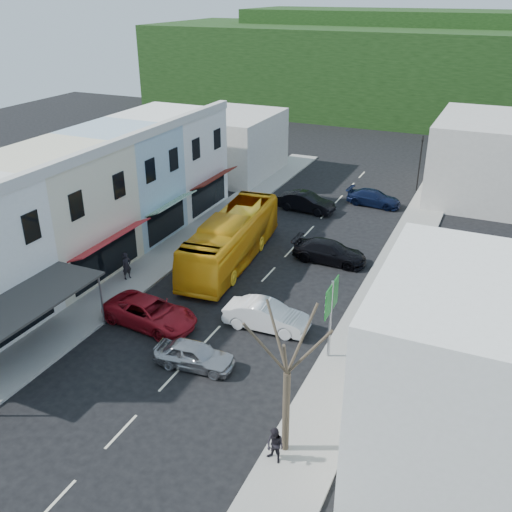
{
  "coord_description": "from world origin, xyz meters",
  "views": [
    {
      "loc": [
        12.85,
        -22.68,
        17.08
      ],
      "look_at": [
        0.0,
        6.0,
        2.2
      ],
      "focal_mm": 40.0,
      "sensor_mm": 36.0,
      "label": 1
    }
  ],
  "objects": [
    {
      "name": "car_white",
      "position": [
        2.42,
        1.99,
        0.7
      ],
      "size": [
        4.47,
        1.98,
        1.4
      ],
      "primitive_type": "imported",
      "rotation": [
        0.0,
        0.0,
        1.61
      ],
      "color": "silver",
      "rests_on": "ground"
    },
    {
      "name": "pedestrian_right",
      "position": [
        6.63,
        -6.98,
        1.0
      ],
      "size": [
        0.79,
        0.61,
        1.7
      ],
      "primitive_type": "imported",
      "rotation": [
        0.0,
        0.0,
        -0.27
      ],
      "color": "black",
      "rests_on": "sidewalk_right"
    },
    {
      "name": "bus",
      "position": [
        -3.07,
        8.77,
        1.55
      ],
      "size": [
        3.55,
        11.78,
        3.1
      ],
      "primitive_type": "imported",
      "rotation": [
        0.0,
        0.0,
        0.09
      ],
      "color": "#FCB117",
      "rests_on": "ground"
    },
    {
      "name": "car_navy_far",
      "position": [
        3.15,
        23.72,
        0.7
      ],
      "size": [
        4.62,
        2.16,
        1.4
      ],
      "primitive_type": "imported",
      "rotation": [
        0.0,
        0.0,
        1.5
      ],
      "color": "black",
      "rests_on": "ground"
    },
    {
      "name": "car_black_near",
      "position": [
        3.03,
        11.51,
        0.7
      ],
      "size": [
        4.52,
        1.88,
        1.4
      ],
      "primitive_type": "imported",
      "rotation": [
        0.0,
        0.0,
        1.56
      ],
      "color": "black",
      "rests_on": "ground"
    },
    {
      "name": "car_silver",
      "position": [
        0.58,
        -2.71,
        0.7
      ],
      "size": [
        4.55,
        2.22,
        1.4
      ],
      "primitive_type": "imported",
      "rotation": [
        0.0,
        0.0,
        1.67
      ],
      "color": "#A5A5AA",
      "rests_on": "ground"
    },
    {
      "name": "distant_block_right",
      "position": [
        11.0,
        30.0,
        3.5
      ],
      "size": [
        8.0,
        12.0,
        7.0
      ],
      "primitive_type": "cube",
      "color": "#B7B2A8",
      "rests_on": "ground"
    },
    {
      "name": "street_tree",
      "position": [
        6.75,
        -6.19,
        3.88
      ],
      "size": [
        3.84,
        3.84,
        7.76
      ],
      "primitive_type": null,
      "rotation": [
        0.0,
        0.0,
        -0.31
      ],
      "color": "#332A1F",
      "rests_on": "ground"
    },
    {
      "name": "traffic_signal",
      "position": [
        5.86,
        29.21,
        2.57
      ],
      "size": [
        1.06,
        1.3,
        5.13
      ],
      "primitive_type": null,
      "rotation": [
        0.0,
        0.0,
        3.42
      ],
      "color": "black",
      "rests_on": "ground"
    },
    {
      "name": "ground",
      "position": [
        0.0,
        0.0,
        0.0
      ],
      "size": [
        120.0,
        120.0,
        0.0
      ],
      "primitive_type": "plane",
      "color": "black",
      "rests_on": "ground"
    },
    {
      "name": "sidewalk_right",
      "position": [
        7.5,
        10.0,
        0.07
      ],
      "size": [
        3.0,
        52.0,
        0.15
      ],
      "primitive_type": "cube",
      "color": "gray",
      "rests_on": "ground"
    },
    {
      "name": "right_building",
      "position": [
        13.5,
        -4.0,
        4.0
      ],
      "size": [
        8.0,
        9.0,
        8.0
      ],
      "primitive_type": "cube",
      "color": "silver",
      "rests_on": "ground"
    },
    {
      "name": "shopfront_row",
      "position": [
        -12.49,
        5.0,
        4.0
      ],
      "size": [
        8.25,
        30.0,
        8.0
      ],
      "color": "silver",
      "rests_on": "ground"
    },
    {
      "name": "sidewalk_left",
      "position": [
        -7.5,
        10.0,
        0.07
      ],
      "size": [
        3.0,
        52.0,
        0.15
      ],
      "primitive_type": "cube",
      "color": "gray",
      "rests_on": "ground"
    },
    {
      "name": "car_red",
      "position": [
        -3.58,
        -0.3,
        0.7
      ],
      "size": [
        4.78,
        2.39,
        1.4
      ],
      "primitive_type": "imported",
      "rotation": [
        0.0,
        0.0,
        1.46
      ],
      "color": "maroon",
      "rests_on": "ground"
    },
    {
      "name": "hillside",
      "position": [
        -1.45,
        65.09,
        6.73
      ],
      "size": [
        80.0,
        26.0,
        14.0
      ],
      "color": "black",
      "rests_on": "ground"
    },
    {
      "name": "direction_sign",
      "position": [
        6.4,
        0.66,
        2.21
      ],
      "size": [
        0.23,
        1.99,
        4.42
      ],
      "primitive_type": null,
      "rotation": [
        0.0,
        0.0,
        0.0
      ],
      "color": "#0F5E19",
      "rests_on": "ground"
    },
    {
      "name": "distant_block_left",
      "position": [
        -12.0,
        27.0,
        3.0
      ],
      "size": [
        8.0,
        10.0,
        6.0
      ],
      "primitive_type": "cube",
      "color": "#B7B2A8",
      "rests_on": "ground"
    },
    {
      "name": "car_black_far",
      "position": [
        -1.71,
        20.04,
        0.7
      ],
      "size": [
        4.54,
        2.16,
        1.4
      ],
      "primitive_type": "imported",
      "rotation": [
        0.0,
        0.0,
        1.49
      ],
      "color": "black",
      "rests_on": "ground"
    },
    {
      "name": "pedestrian_left",
      "position": [
        -7.91,
        3.54,
        1.0
      ],
      "size": [
        0.58,
        0.7,
        1.7
      ],
      "primitive_type": "imported",
      "rotation": [
        0.0,
        0.0,
        1.23
      ],
      "color": "black",
      "rests_on": "sidewalk_left"
    }
  ]
}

